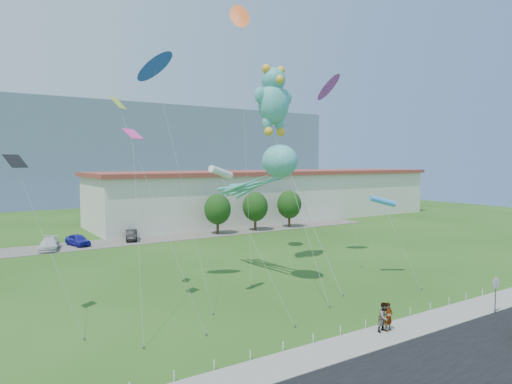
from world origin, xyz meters
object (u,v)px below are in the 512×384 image
at_px(parked_car_white, 49,244).
at_px(octopus_kite, 268,172).
at_px(parked_car_black, 132,235).
at_px(teddy_bear_kite, 274,99).
at_px(stop_sign, 496,287).
at_px(pedestrian_left, 389,317).
at_px(parked_car_blue, 78,240).
at_px(warehouse, 273,194).
at_px(pedestrian_right, 384,317).

xyz_separation_m(parked_car_white, octopus_kite, (12.71, -24.13, 8.17)).
distance_m(parked_car_black, teddy_bear_kite, 26.49).
bearing_deg(stop_sign, pedestrian_left, 167.93).
xyz_separation_m(parked_car_white, parked_car_blue, (3.18, 0.87, -0.01)).
distance_m(parked_car_blue, octopus_kite, 27.98).
xyz_separation_m(parked_car_blue, teddy_bear_kite, (12.92, -20.89, 14.70)).
height_order(warehouse, teddy_bear_kite, teddy_bear_kite).
distance_m(parked_car_blue, teddy_bear_kite, 28.62).
height_order(parked_car_white, teddy_bear_kite, teddy_bear_kite).
bearing_deg(parked_car_black, stop_sign, -57.70).
relative_size(parked_car_white, teddy_bear_kite, 0.25).
distance_m(pedestrian_left, teddy_bear_kite, 22.52).
bearing_deg(pedestrian_left, parked_car_white, 103.82).
relative_size(parked_car_black, teddy_bear_kite, 0.21).
relative_size(stop_sign, octopus_kite, 0.18).
height_order(warehouse, parked_car_blue, warehouse).
bearing_deg(warehouse, parked_car_blue, -165.32).
relative_size(parked_car_blue, octopus_kite, 0.28).
bearing_deg(warehouse, teddy_bear_kite, -124.88).
bearing_deg(parked_car_blue, parked_car_black, -14.14).
relative_size(pedestrian_left, parked_car_blue, 0.43).
height_order(pedestrian_left, pedestrian_right, pedestrian_right).
relative_size(stop_sign, teddy_bear_kite, 0.14).
bearing_deg(pedestrian_right, teddy_bear_kite, 74.05).
relative_size(pedestrian_left, parked_car_black, 0.42).
distance_m(warehouse, octopus_kite, 41.78).
relative_size(pedestrian_left, parked_car_white, 0.36).
bearing_deg(pedestrian_left, teddy_bear_kite, 72.72).
xyz_separation_m(parked_car_blue, octopus_kite, (9.53, -25.00, 8.19)).
bearing_deg(octopus_kite, warehouse, 54.53).
relative_size(warehouse, stop_sign, 24.40).
bearing_deg(parked_car_white, parked_car_blue, 28.95).
bearing_deg(pedestrian_right, parked_car_black, 91.50).
height_order(warehouse, stop_sign, warehouse).
bearing_deg(parked_car_black, pedestrian_left, -68.67).
bearing_deg(parked_car_white, octopus_kite, -48.49).
relative_size(parked_car_white, parked_car_black, 1.19).
relative_size(parked_car_white, octopus_kite, 0.34).
bearing_deg(teddy_bear_kite, pedestrian_left, -102.57).
height_order(parked_car_white, parked_car_black, parked_car_white).
distance_m(parked_car_white, parked_car_black, 9.56).
relative_size(pedestrian_right, octopus_kite, 0.12).
relative_size(warehouse, octopus_kite, 4.50).
xyz_separation_m(pedestrian_right, octopus_kite, (0.66, 12.64, 7.96)).
relative_size(warehouse, teddy_bear_kite, 3.31).
relative_size(stop_sign, pedestrian_right, 1.49).
xyz_separation_m(parked_car_black, octopus_kite, (3.21, -25.13, 8.20)).
distance_m(warehouse, teddy_bear_kite, 37.91).
distance_m(pedestrian_right, parked_car_black, 37.86).
height_order(warehouse, octopus_kite, octopus_kite).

